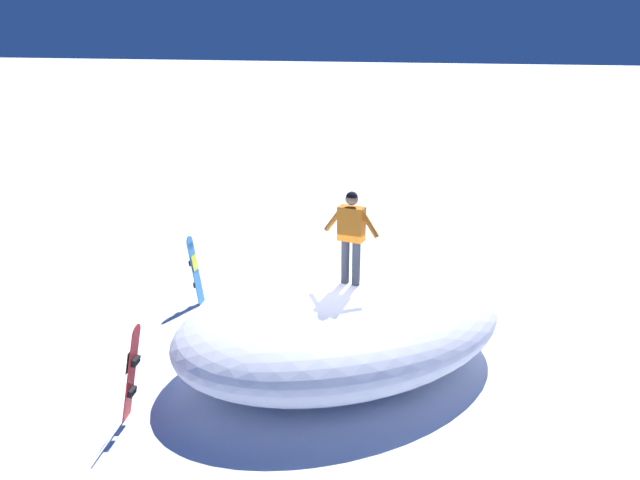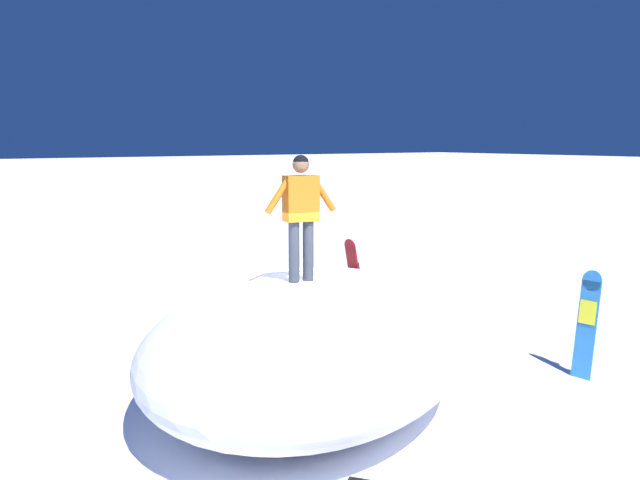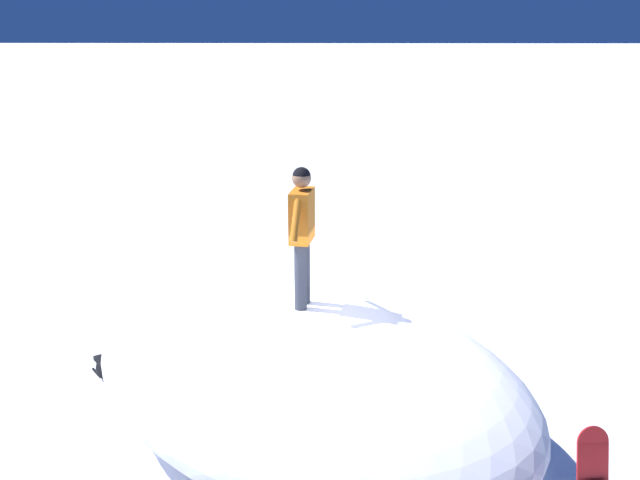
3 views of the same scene
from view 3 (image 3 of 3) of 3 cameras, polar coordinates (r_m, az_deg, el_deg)
The scene contains 4 objects.
ground at distance 9.05m, azimuth 1.65°, elevation -15.05°, with size 240.00×240.00×0.00m, color white.
snow_mound at distance 8.74m, azimuth -1.44°, elevation -10.26°, with size 6.09×4.09×1.60m, color white.
snowboarder_standing at distance 8.20m, azimuth -1.42°, elevation 1.13°, with size 0.29×0.99×1.63m.
backpack_near at distance 10.64m, azimuth -16.18°, elevation -9.58°, with size 0.55×0.64×0.31m.
Camera 3 is at (-0.13, -7.65, 4.83)m, focal length 41.17 mm.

